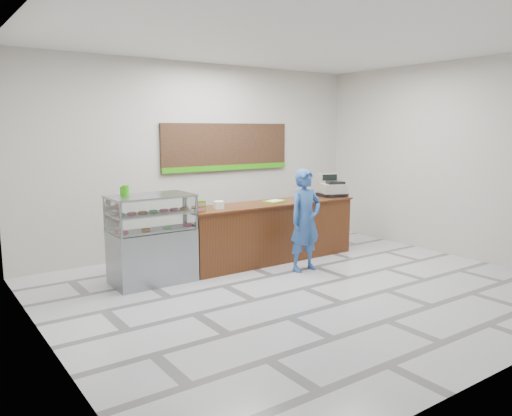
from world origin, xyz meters
TOP-DOWN VIEW (x-y plane):
  - floor at (0.00, 0.00)m, footprint 7.00×7.00m
  - back_wall at (0.00, 3.00)m, footprint 7.00×0.00m
  - ceiling at (0.00, 0.00)m, footprint 7.00×7.00m
  - sales_counter at (0.55, 1.55)m, footprint 3.26×0.76m
  - display_case at (-1.67, 1.55)m, footprint 1.22×0.72m
  - menu_board at (0.55, 2.96)m, footprint 2.80×0.06m
  - cash_register at (1.99, 1.54)m, footprint 0.59×0.60m
  - card_terminal at (1.26, 1.57)m, footprint 0.13×0.20m
  - serving_tray at (0.66, 1.59)m, footprint 0.43×0.36m
  - napkin_box at (-0.54, 1.48)m, footprint 0.17×0.17m
  - straw_cup at (-0.75, 1.65)m, footprint 0.09×0.09m
  - promo_box at (-0.95, 1.41)m, footprint 0.20×0.13m
  - donut_decal at (1.38, 1.43)m, footprint 0.15×0.15m
  - green_cup_left at (-2.02, 1.71)m, footprint 0.09×0.09m
  - green_cup_right at (-2.00, 1.68)m, footprint 0.10×0.10m
  - customer at (0.63, 0.73)m, footprint 0.61×0.40m

SIDE VIEW (x-z plane):
  - floor at x=0.00m, z-range 0.00..0.00m
  - sales_counter at x=0.55m, z-range 0.00..1.03m
  - display_case at x=-1.67m, z-range 0.01..1.34m
  - customer at x=0.63m, z-range 0.00..1.66m
  - donut_decal at x=1.38m, z-range 1.03..1.03m
  - serving_tray at x=0.66m, z-range 1.03..1.05m
  - card_terminal at x=1.26m, z-range 1.03..1.07m
  - napkin_box at x=-0.54m, z-range 1.03..1.15m
  - straw_cup at x=-0.75m, z-range 1.03..1.16m
  - promo_box at x=-0.95m, z-range 1.03..1.20m
  - cash_register at x=1.99m, z-range 0.98..1.40m
  - green_cup_left at x=-2.02m, z-range 1.33..1.46m
  - green_cup_right at x=-2.00m, z-range 1.33..1.49m
  - back_wall at x=0.00m, z-range -1.75..5.25m
  - menu_board at x=0.55m, z-range 1.48..2.38m
  - ceiling at x=0.00m, z-range 3.50..3.50m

